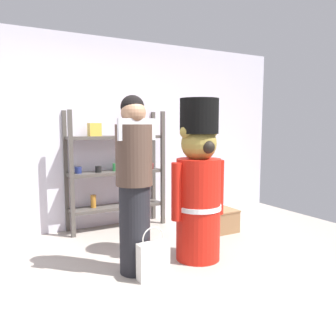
{
  "coord_description": "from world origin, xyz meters",
  "views": [
    {
      "loc": [
        -1.38,
        -2.56,
        1.43
      ],
      "look_at": [
        0.32,
        0.46,
        1.0
      ],
      "focal_mm": 37.75,
      "sensor_mm": 36.0,
      "label": 1
    }
  ],
  "objects_px": {
    "teddy_bear_guard": "(199,185)",
    "display_crate": "(221,220)",
    "merchandise_shelf": "(117,168)",
    "shopping_bag": "(153,260)",
    "person_shopper": "(134,182)"
  },
  "relations": [
    {
      "from": "merchandise_shelf",
      "to": "shopping_bag",
      "type": "bearing_deg",
      "value": -100.7
    },
    {
      "from": "merchandise_shelf",
      "to": "person_shopper",
      "type": "height_order",
      "value": "person_shopper"
    },
    {
      "from": "shopping_bag",
      "to": "display_crate",
      "type": "bearing_deg",
      "value": 30.56
    },
    {
      "from": "person_shopper",
      "to": "display_crate",
      "type": "distance_m",
      "value": 1.83
    },
    {
      "from": "shopping_bag",
      "to": "display_crate",
      "type": "xyz_separation_m",
      "value": [
        1.46,
        0.86,
        -0.03
      ]
    },
    {
      "from": "shopping_bag",
      "to": "person_shopper",
      "type": "bearing_deg",
      "value": 110.05
    },
    {
      "from": "merchandise_shelf",
      "to": "person_shopper",
      "type": "bearing_deg",
      "value": -105.14
    },
    {
      "from": "teddy_bear_guard",
      "to": "shopping_bag",
      "type": "xyz_separation_m",
      "value": [
        -0.65,
        -0.22,
        -0.62
      ]
    },
    {
      "from": "teddy_bear_guard",
      "to": "display_crate",
      "type": "distance_m",
      "value": 1.23
    },
    {
      "from": "shopping_bag",
      "to": "display_crate",
      "type": "height_order",
      "value": "shopping_bag"
    },
    {
      "from": "teddy_bear_guard",
      "to": "display_crate",
      "type": "relative_size",
      "value": 4.42
    },
    {
      "from": "teddy_bear_guard",
      "to": "shopping_bag",
      "type": "height_order",
      "value": "teddy_bear_guard"
    },
    {
      "from": "person_shopper",
      "to": "shopping_bag",
      "type": "distance_m",
      "value": 0.75
    },
    {
      "from": "teddy_bear_guard",
      "to": "display_crate",
      "type": "bearing_deg",
      "value": 38.39
    },
    {
      "from": "merchandise_shelf",
      "to": "shopping_bag",
      "type": "xyz_separation_m",
      "value": [
        -0.33,
        -1.75,
        -0.65
      ]
    }
  ]
}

